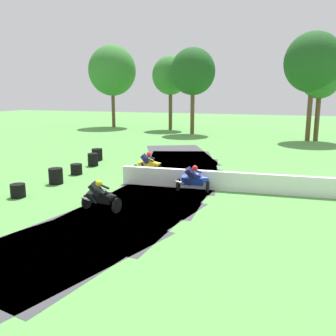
# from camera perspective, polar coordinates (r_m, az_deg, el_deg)

# --- Properties ---
(ground_plane) EXTENTS (120.00, 120.00, 0.00)m
(ground_plane) POSITION_cam_1_polar(r_m,az_deg,el_deg) (18.20, 0.06, -2.85)
(ground_plane) COLOR #569947
(track_asphalt) EXTENTS (8.87, 28.79, 0.01)m
(track_asphalt) POSITION_cam_1_polar(r_m,az_deg,el_deg) (18.43, -2.46, -2.66)
(track_asphalt) COLOR #3D3D42
(track_asphalt) RESTS_ON ground
(safety_barrier) EXTENTS (16.19, 1.32, 0.90)m
(safety_barrier) POSITION_cam_1_polar(r_m,az_deg,el_deg) (17.50, 18.54, -2.56)
(safety_barrier) COLOR white
(safety_barrier) RESTS_ON ground
(motorcycle_lead_black) EXTENTS (1.70, 0.93, 1.42)m
(motorcycle_lead_black) POSITION_cam_1_polar(r_m,az_deg,el_deg) (14.50, -10.36, -4.31)
(motorcycle_lead_black) COLOR black
(motorcycle_lead_black) RESTS_ON ground
(motorcycle_chase_blue) EXTENTS (1.68, 0.92, 1.42)m
(motorcycle_chase_blue) POSITION_cam_1_polar(r_m,az_deg,el_deg) (17.01, 4.07, -1.74)
(motorcycle_chase_blue) COLOR black
(motorcycle_chase_blue) RESTS_ON ground
(motorcycle_trailing_yellow) EXTENTS (1.68, 0.90, 1.43)m
(motorcycle_trailing_yellow) POSITION_cam_1_polar(r_m,az_deg,el_deg) (20.32, -3.07, 0.59)
(motorcycle_trailing_yellow) COLOR black
(motorcycle_trailing_yellow) RESTS_ON ground
(tire_stack_mid_a) EXTENTS (0.65, 0.65, 0.60)m
(tire_stack_mid_a) POSITION_cam_1_polar(r_m,az_deg,el_deg) (17.57, -22.28, -3.28)
(tire_stack_mid_a) COLOR black
(tire_stack_mid_a) RESTS_ON ground
(tire_stack_mid_b) EXTENTS (0.71, 0.71, 0.80)m
(tire_stack_mid_b) POSITION_cam_1_polar(r_m,az_deg,el_deg) (19.46, -17.03, -1.20)
(tire_stack_mid_b) COLOR black
(tire_stack_mid_b) RESTS_ON ground
(tire_stack_far) EXTENTS (0.64, 0.64, 0.60)m
(tire_stack_far) POSITION_cam_1_polar(r_m,az_deg,el_deg) (21.35, -14.05, -0.18)
(tire_stack_far) COLOR black
(tire_stack_far) RESTS_ON ground
(tire_stack_extra_a) EXTENTS (0.64, 0.64, 0.80)m
(tire_stack_extra_a) POSITION_cam_1_polar(r_m,az_deg,el_deg) (23.55, -11.59, 1.28)
(tire_stack_extra_a) COLOR black
(tire_stack_extra_a) RESTS_ON ground
(tire_stack_extra_b) EXTENTS (0.71, 0.71, 0.80)m
(tire_stack_extra_b) POSITION_cam_1_polar(r_m,az_deg,el_deg) (25.41, -10.96, 2.07)
(tire_stack_extra_b) COLOR black
(tire_stack_extra_b) RESTS_ON ground
(tree_far_left) EXTENTS (6.06, 6.06, 10.42)m
(tree_far_left) POSITION_cam_1_polar(r_m,az_deg,el_deg) (49.21, -8.67, 14.72)
(tree_far_left) COLOR brown
(tree_far_left) RESTS_ON ground
(tree_far_right) EXTENTS (4.78, 4.78, 9.23)m
(tree_far_right) POSITION_cam_1_polar(r_m,az_deg,el_deg) (40.76, 3.89, 14.70)
(tree_far_right) COLOR brown
(tree_far_right) RESTS_ON ground
(tree_mid_rise) EXTENTS (3.61, 3.61, 7.73)m
(tree_mid_rise) POSITION_cam_1_polar(r_m,az_deg,el_deg) (37.64, 22.60, 12.71)
(tree_mid_rise) COLOR brown
(tree_mid_rise) RESTS_ON ground
(tree_behind_barrier) EXTENTS (5.23, 5.23, 9.96)m
(tree_behind_barrier) POSITION_cam_1_polar(r_m,az_deg,el_deg) (37.28, 21.63, 14.98)
(tree_behind_barrier) COLOR brown
(tree_behind_barrier) RESTS_ON ground
(tree_distant) EXTENTS (4.37, 4.37, 8.79)m
(tree_distant) POSITION_cam_1_polar(r_m,az_deg,el_deg) (45.18, 0.39, 14.15)
(tree_distant) COLOR brown
(tree_distant) RESTS_ON ground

